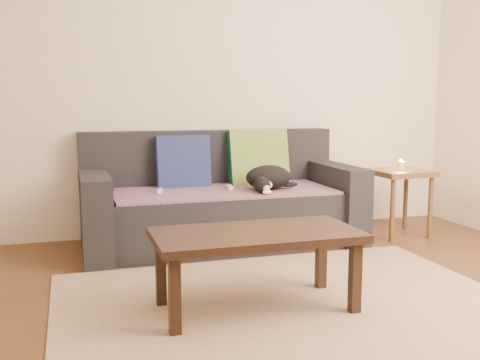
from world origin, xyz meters
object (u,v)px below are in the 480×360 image
object	(u,v)px
cat	(268,178)
side_table	(400,181)
wii_remote_a	(160,191)
coffee_table	(256,241)
wii_remote_b	(230,187)
sofa	(220,204)

from	to	relation	value
cat	side_table	xyz separation A→B (m)	(1.16, 0.01, -0.08)
wii_remote_a	side_table	size ratio (longest dim) A/B	0.27
coffee_table	cat	bearing A→B (deg)	67.42
wii_remote_a	wii_remote_b	xyz separation A→B (m)	(0.54, 0.01, 0.00)
side_table	coffee_table	size ratio (longest dim) A/B	0.51
coffee_table	wii_remote_a	bearing A→B (deg)	102.65
wii_remote_b	coffee_table	distance (m)	1.37
cat	wii_remote_a	xyz separation A→B (m)	(-0.81, 0.09, -0.07)
sofa	wii_remote_a	bearing A→B (deg)	-167.46
sofa	wii_remote_b	size ratio (longest dim) A/B	14.00
wii_remote_b	sofa	bearing A→B (deg)	37.38
sofa	wii_remote_a	xyz separation A→B (m)	(-0.49, -0.11, 0.15)
sofa	side_table	world-z (taller)	sofa
wii_remote_b	side_table	distance (m)	1.44
cat	sofa	bearing A→B (deg)	126.96
side_table	wii_remote_a	bearing A→B (deg)	177.73
sofa	coffee_table	distance (m)	1.45
coffee_table	sofa	bearing A→B (deg)	82.53
wii_remote_b	cat	bearing A→B (deg)	-102.97
sofa	wii_remote_b	world-z (taller)	sofa
sofa	coffee_table	world-z (taller)	sofa
wii_remote_a	sofa	bearing A→B (deg)	-67.24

